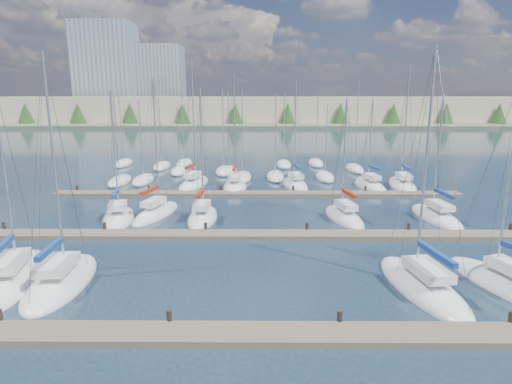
{
  "coord_description": "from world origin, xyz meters",
  "views": [
    {
      "loc": [
        0.2,
        -15.32,
        10.7
      ],
      "look_at": [
        0.0,
        14.0,
        4.0
      ],
      "focal_mm": 30.0,
      "sensor_mm": 36.0,
      "label": 1
    }
  ],
  "objects_px": {
    "sailboat_i": "(156,213)",
    "sailboat_b": "(14,278)",
    "sailboat_m": "(436,217)",
    "sailboat_j": "(203,217)",
    "sailboat_c": "(62,281)",
    "sailboat_r": "(402,185)",
    "sailboat_n": "(194,184)",
    "sailboat_h": "(119,218)",
    "sailboat_e": "(422,286)",
    "sailboat_l": "(344,217)",
    "sailboat_p": "(295,184)",
    "sailboat_o": "(235,186)",
    "sailboat_q": "(370,186)",
    "sailboat_f": "(506,285)"
  },
  "relations": [
    {
      "from": "sailboat_i",
      "to": "sailboat_b",
      "type": "xyz_separation_m",
      "value": [
        -5.12,
        -13.98,
        -0.03
      ]
    },
    {
      "from": "sailboat_m",
      "to": "sailboat_j",
      "type": "relative_size",
      "value": 0.96
    },
    {
      "from": "sailboat_c",
      "to": "sailboat_r",
      "type": "relative_size",
      "value": 0.93
    },
    {
      "from": "sailboat_m",
      "to": "sailboat_n",
      "type": "xyz_separation_m",
      "value": [
        -23.5,
        14.23,
        0.02
      ]
    },
    {
      "from": "sailboat_b",
      "to": "sailboat_h",
      "type": "height_order",
      "value": "sailboat_b"
    },
    {
      "from": "sailboat_e",
      "to": "sailboat_n",
      "type": "height_order",
      "value": "sailboat_n"
    },
    {
      "from": "sailboat_l",
      "to": "sailboat_h",
      "type": "relative_size",
      "value": 0.94
    },
    {
      "from": "sailboat_r",
      "to": "sailboat_j",
      "type": "bearing_deg",
      "value": -141.77
    },
    {
      "from": "sailboat_l",
      "to": "sailboat_j",
      "type": "bearing_deg",
      "value": 170.46
    },
    {
      "from": "sailboat_p",
      "to": "sailboat_j",
      "type": "xyz_separation_m",
      "value": [
        -9.3,
        -14.1,
        -0.0
      ]
    },
    {
      "from": "sailboat_o",
      "to": "sailboat_j",
      "type": "bearing_deg",
      "value": -99.47
    },
    {
      "from": "sailboat_i",
      "to": "sailboat_n",
      "type": "relative_size",
      "value": 0.84
    },
    {
      "from": "sailboat_l",
      "to": "sailboat_n",
      "type": "bearing_deg",
      "value": 126.83
    },
    {
      "from": "sailboat_m",
      "to": "sailboat_p",
      "type": "bearing_deg",
      "value": 124.53
    },
    {
      "from": "sailboat_m",
      "to": "sailboat_l",
      "type": "distance_m",
      "value": 8.13
    },
    {
      "from": "sailboat_c",
      "to": "sailboat_b",
      "type": "relative_size",
      "value": 1.08
    },
    {
      "from": "sailboat_c",
      "to": "sailboat_l",
      "type": "height_order",
      "value": "sailboat_c"
    },
    {
      "from": "sailboat_m",
      "to": "sailboat_b",
      "type": "relative_size",
      "value": 0.91
    },
    {
      "from": "sailboat_r",
      "to": "sailboat_h",
      "type": "relative_size",
      "value": 1.24
    },
    {
      "from": "sailboat_q",
      "to": "sailboat_b",
      "type": "height_order",
      "value": "sailboat_b"
    },
    {
      "from": "sailboat_i",
      "to": "sailboat_j",
      "type": "xyz_separation_m",
      "value": [
        4.38,
        -1.22,
        -0.01
      ]
    },
    {
      "from": "sailboat_e",
      "to": "sailboat_r",
      "type": "xyz_separation_m",
      "value": [
        7.96,
        27.72,
        0.01
      ]
    },
    {
      "from": "sailboat_b",
      "to": "sailboat_f",
      "type": "xyz_separation_m",
      "value": [
        28.42,
        -0.82,
        0.01
      ]
    },
    {
      "from": "sailboat_e",
      "to": "sailboat_i",
      "type": "bearing_deg",
      "value": 132.61
    },
    {
      "from": "sailboat_q",
      "to": "sailboat_b",
      "type": "xyz_separation_m",
      "value": [
        -27.59,
        -26.17,
        -0.0
      ]
    },
    {
      "from": "sailboat_l",
      "to": "sailboat_f",
      "type": "xyz_separation_m",
      "value": [
        6.47,
        -13.72,
        -0.0
      ]
    },
    {
      "from": "sailboat_e",
      "to": "sailboat_o",
      "type": "relative_size",
      "value": 1.01
    },
    {
      "from": "sailboat_e",
      "to": "sailboat_f",
      "type": "xyz_separation_m",
      "value": [
        4.78,
        0.15,
        -0.0
      ]
    },
    {
      "from": "sailboat_i",
      "to": "sailboat_j",
      "type": "distance_m",
      "value": 4.54
    },
    {
      "from": "sailboat_e",
      "to": "sailboat_m",
      "type": "relative_size",
      "value": 1.21
    },
    {
      "from": "sailboat_r",
      "to": "sailboat_b",
      "type": "height_order",
      "value": "sailboat_r"
    },
    {
      "from": "sailboat_i",
      "to": "sailboat_o",
      "type": "height_order",
      "value": "sailboat_o"
    },
    {
      "from": "sailboat_c",
      "to": "sailboat_q",
      "type": "xyz_separation_m",
      "value": [
        24.55,
        26.62,
        -0.0
      ]
    },
    {
      "from": "sailboat_p",
      "to": "sailboat_h",
      "type": "bearing_deg",
      "value": -146.98
    },
    {
      "from": "sailboat_q",
      "to": "sailboat_n",
      "type": "bearing_deg",
      "value": 169.2
    },
    {
      "from": "sailboat_l",
      "to": "sailboat_j",
      "type": "relative_size",
      "value": 0.93
    },
    {
      "from": "sailboat_f",
      "to": "sailboat_j",
      "type": "height_order",
      "value": "sailboat_f"
    },
    {
      "from": "sailboat_q",
      "to": "sailboat_f",
      "type": "relative_size",
      "value": 0.88
    },
    {
      "from": "sailboat_r",
      "to": "sailboat_l",
      "type": "height_order",
      "value": "sailboat_r"
    },
    {
      "from": "sailboat_e",
      "to": "sailboat_f",
      "type": "height_order",
      "value": "sailboat_e"
    },
    {
      "from": "sailboat_c",
      "to": "sailboat_q",
      "type": "relative_size",
      "value": 1.25
    },
    {
      "from": "sailboat_m",
      "to": "sailboat_b",
      "type": "bearing_deg",
      "value": -161.2
    },
    {
      "from": "sailboat_m",
      "to": "sailboat_q",
      "type": "bearing_deg",
      "value": 96.12
    },
    {
      "from": "sailboat_p",
      "to": "sailboat_b",
      "type": "bearing_deg",
      "value": -132.57
    },
    {
      "from": "sailboat_e",
      "to": "sailboat_q",
      "type": "relative_size",
      "value": 1.28
    },
    {
      "from": "sailboat_p",
      "to": "sailboat_b",
      "type": "relative_size",
      "value": 1.03
    },
    {
      "from": "sailboat_o",
      "to": "sailboat_h",
      "type": "height_order",
      "value": "sailboat_o"
    },
    {
      "from": "sailboat_m",
      "to": "sailboat_i",
      "type": "bearing_deg",
      "value": 173.18
    },
    {
      "from": "sailboat_l",
      "to": "sailboat_n",
      "type": "distance_m",
      "value": 21.01
    },
    {
      "from": "sailboat_m",
      "to": "sailboat_c",
      "type": "bearing_deg",
      "value": -158.14
    }
  ]
}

